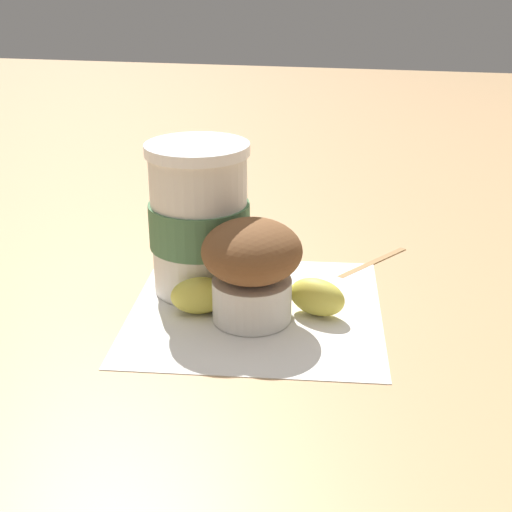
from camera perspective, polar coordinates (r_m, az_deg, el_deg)
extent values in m
plane|color=tan|center=(0.66, 0.00, -4.32)|extent=(3.00, 3.00, 0.00)
cube|color=white|center=(0.66, 0.00, -4.27)|extent=(0.25, 0.25, 0.00)
cylinder|color=silver|center=(0.67, -4.54, 2.62)|extent=(0.09, 0.09, 0.13)
cylinder|color=white|center=(0.65, -4.74, 8.53)|extent=(0.10, 0.10, 0.01)
cylinder|color=#4C754C|center=(0.67, -4.54, 2.56)|extent=(0.10, 0.10, 0.04)
cylinder|color=white|center=(0.63, -0.58, -3.43)|extent=(0.07, 0.07, 0.04)
ellipsoid|color=brown|center=(0.61, -0.60, 0.42)|extent=(0.09, 0.09, 0.05)
ellipsoid|color=#D6CC4C|center=(0.64, 4.89, -3.30)|extent=(0.06, 0.04, 0.03)
ellipsoid|color=#D6CC4C|center=(0.65, 0.22, -2.90)|extent=(0.06, 0.03, 0.03)
ellipsoid|color=#D6CC4C|center=(0.64, -4.49, -3.17)|extent=(0.06, 0.04, 0.03)
cube|color=#9E7547|center=(0.76, 9.34, -0.48)|extent=(0.07, 0.09, 0.00)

